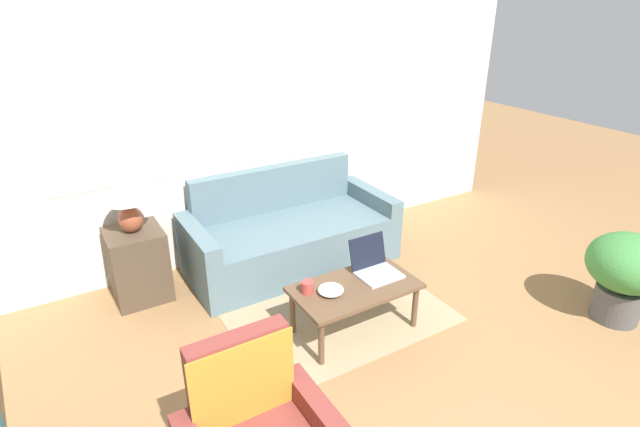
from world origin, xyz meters
TOP-DOWN VIEW (x-y plane):
  - wall_back at (-0.00, 3.43)m, footprint 6.84×0.06m
  - rug at (0.47, 2.37)m, footprint 1.68×1.86m
  - couch at (0.53, 2.99)m, footprint 1.91×0.85m
  - side_table at (-0.81, 3.10)m, footprint 0.44×0.44m
  - table_lamp at (-0.81, 3.10)m, footprint 0.36×0.36m
  - coffee_table at (0.47, 1.81)m, footprint 0.93×0.52m
  - laptop at (0.71, 1.89)m, footprint 0.32×0.32m
  - cup_navy at (0.13, 1.92)m, footprint 0.09×0.09m
  - snack_bowl at (0.27, 1.82)m, footprint 0.19×0.19m
  - potted_plant at (2.32, 0.87)m, footprint 0.59×0.59m

SIDE VIEW (x-z plane):
  - rug at x=0.47m, z-range 0.00..0.01m
  - couch at x=0.53m, z-range -0.16..0.71m
  - side_table at x=-0.81m, z-range 0.00..0.61m
  - coffee_table at x=0.47m, z-range 0.15..0.53m
  - snack_bowl at x=0.27m, z-range 0.39..0.44m
  - cup_navy at x=0.13m, z-range 0.39..0.48m
  - potted_plant at x=2.32m, z-range 0.08..0.80m
  - laptop at x=0.71m, z-range 0.31..0.58m
  - table_lamp at x=-0.81m, z-range 0.69..1.17m
  - wall_back at x=0.00m, z-range 0.01..2.61m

